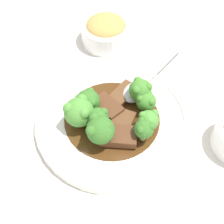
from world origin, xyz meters
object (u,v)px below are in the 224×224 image
object	(u,v)px
broccoli_floret_6	(79,112)
beef_strip_0	(119,136)
broccoli_floret_2	(97,119)
broccoli_floret_5	(149,119)
broccoli_floret_1	(144,129)
beef_strip_1	(121,96)
broccoli_floret_3	(88,102)
broccoli_floret_4	(98,129)
main_plate	(112,120)
side_bowl_appetizer	(106,31)
broccoli_floret_7	(140,90)
serving_spoon	(141,86)
beef_strip_3	(108,106)
beef_strip_2	(121,118)
broccoli_floret_0	(146,101)

from	to	relation	value
broccoli_floret_6	beef_strip_0	bearing A→B (deg)	-95.50
broccoli_floret_2	broccoli_floret_5	xyz separation A→B (m)	(0.03, -0.08, -0.00)
broccoli_floret_1	broccoli_floret_5	bearing A→B (deg)	-3.86
beef_strip_1	broccoli_floret_1	size ratio (longest dim) A/B	1.69
broccoli_floret_3	broccoli_floret_4	world-z (taller)	broccoli_floret_4
main_plate	side_bowl_appetizer	world-z (taller)	side_bowl_appetizer
beef_strip_1	side_bowl_appetizer	distance (m)	0.18
broccoli_floret_7	broccoli_floret_4	bearing A→B (deg)	159.50
broccoli_floret_3	broccoli_floret_7	bearing A→B (deg)	-55.95
beef_strip_1	broccoli_floret_4	xyz separation A→B (m)	(-0.10, 0.00, 0.03)
beef_strip_1	broccoli_floret_1	world-z (taller)	broccoli_floret_1
broccoli_floret_4	broccoli_floret_6	distance (m)	0.05
broccoli_floret_6	side_bowl_appetizer	size ratio (longest dim) A/B	0.54
broccoli_floret_4	broccoli_floret_7	world-z (taller)	broccoli_floret_4
broccoli_floret_1	broccoli_floret_2	size ratio (longest dim) A/B	0.97
broccoli_floret_3	serving_spoon	size ratio (longest dim) A/B	0.24
beef_strip_3	broccoli_floret_6	bearing A→B (deg)	143.85
main_plate	serving_spoon	size ratio (longest dim) A/B	1.38
beef_strip_0	broccoli_floret_1	bearing A→B (deg)	-68.44
beef_strip_0	broccoli_floret_1	xyz separation A→B (m)	(0.01, -0.04, 0.02)
main_plate	broccoli_floret_1	distance (m)	0.08
broccoli_floret_3	beef_strip_2	bearing A→B (deg)	-87.43
beef_strip_3	side_bowl_appetizer	bearing A→B (deg)	21.59
beef_strip_3	broccoli_floret_0	xyz separation A→B (m)	(0.02, -0.06, 0.02)
broccoli_floret_6	serving_spoon	bearing A→B (deg)	-33.86
broccoli_floret_1	broccoli_floret_5	size ratio (longest dim) A/B	1.14
beef_strip_3	serving_spoon	world-z (taller)	same
broccoli_floret_5	side_bowl_appetizer	world-z (taller)	same
broccoli_floret_5	broccoli_floret_0	bearing A→B (deg)	23.71
broccoli_floret_1	broccoli_floret_7	size ratio (longest dim) A/B	0.88
beef_strip_1	beef_strip_3	size ratio (longest dim) A/B	1.19
main_plate	broccoli_floret_0	size ratio (longest dim) A/B	6.90
beef_strip_3	broccoli_floret_2	distance (m)	0.05
broccoli_floret_0	broccoli_floret_3	xyz separation A→B (m)	(-0.04, 0.09, 0.00)
beef_strip_3	broccoli_floret_3	xyz separation A→B (m)	(-0.02, 0.03, 0.02)
beef_strip_3	broccoli_floret_5	xyz separation A→B (m)	(-0.01, -0.08, 0.02)
broccoli_floret_2	broccoli_floret_5	size ratio (longest dim) A/B	1.17
broccoli_floret_4	broccoli_floret_5	size ratio (longest dim) A/B	1.46
beef_strip_2	beef_strip_3	size ratio (longest dim) A/B	0.74
broccoli_floret_0	broccoli_floret_5	distance (m)	0.04
beef_strip_2	main_plate	bearing A→B (deg)	94.57
beef_strip_0	beef_strip_2	distance (m)	0.04
broccoli_floret_4	broccoli_floret_7	xyz separation A→B (m)	(0.10, -0.04, -0.00)
broccoli_floret_0	broccoli_floret_6	size ratio (longest dim) A/B	0.69
main_plate	broccoli_floret_5	world-z (taller)	broccoli_floret_5
beef_strip_2	broccoli_floret_7	distance (m)	0.06
beef_strip_2	broccoli_floret_7	bearing A→B (deg)	-20.28
beef_strip_1	beef_strip_0	bearing A→B (deg)	-163.60
broccoli_floret_4	side_bowl_appetizer	xyz separation A→B (m)	(0.25, 0.08, -0.02)
beef_strip_0	main_plate	bearing A→B (deg)	33.79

